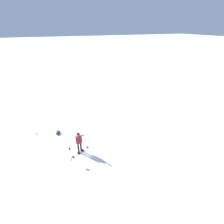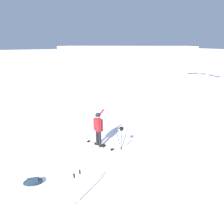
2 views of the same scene
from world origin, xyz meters
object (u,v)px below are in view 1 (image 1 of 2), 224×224
Objects in this scene: ski_poles at (37,138)px; snowboard at (81,152)px; camera_tripod at (70,152)px; snowboarder at (79,140)px; gear_bag_large at (58,132)px.

snowboard is at bearing 144.61° from ski_poles.
ski_poles is at bearing -53.49° from camera_tripod.
ski_poles is (2.08, -2.81, -0.05)m from camera_tripod.
gear_bag_large is at bearing -68.18° from snowboarder.
camera_tripod is at bearing 40.38° from snowboard.
gear_bag_large is 4.10m from camera_tripod.
snowboarder is 1.49× the size of camera_tripod.
snowboarder reaches higher than ski_poles.
ski_poles reaches higher than snowboard.
camera_tripod is (0.85, 0.73, 0.85)m from snowboard.
snowboarder is 2.45× the size of gear_bag_large.
snowboarder is at bearing 145.30° from ski_poles.
snowboard is 3.53m from gear_bag_large.
snowboard is 1.32× the size of ski_poles.
ski_poles is (2.94, -2.09, 0.80)m from snowboard.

